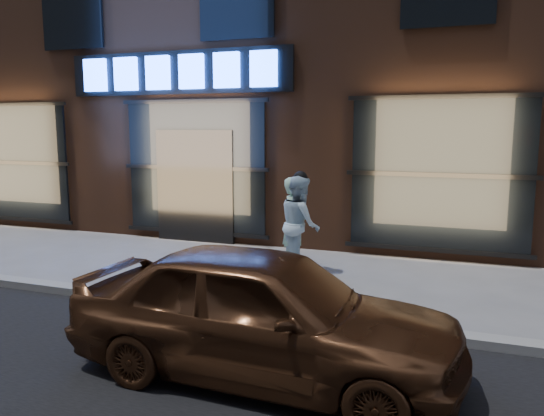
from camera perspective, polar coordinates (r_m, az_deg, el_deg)
The scene contains 6 objects.
ground at distance 8.55m, azimuth -20.66°, elevation -8.62°, with size 90.00×90.00×0.00m, color slate.
curb at distance 8.53m, azimuth -20.68°, elevation -8.23°, with size 60.00×0.25×0.12m, color gray.
storefront_building at distance 15.38m, azimuth -1.10°, elevation 18.77°, with size 30.20×8.28×10.30m.
man_bowtie at distance 9.19m, azimuth 2.41°, elevation -1.68°, with size 0.59×0.39×1.62m, color #C1FDD7.
man_cap at distance 9.04m, azimuth 3.04°, elevation -1.71°, with size 0.81×0.63×1.66m, color white.
gold_sedan at distance 5.31m, azimuth -0.97°, elevation -11.15°, with size 1.57×3.89×1.33m, color brown.
Camera 1 is at (5.39, -6.17, 2.47)m, focal length 35.00 mm.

